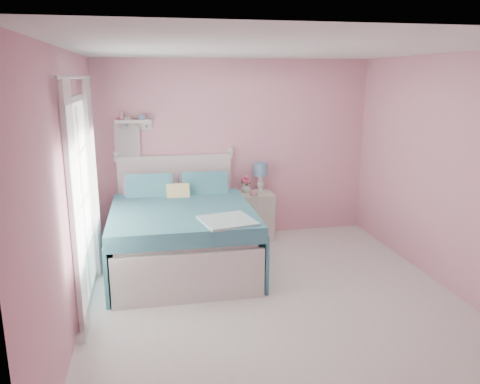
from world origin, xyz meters
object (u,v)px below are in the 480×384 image
object	(u,v)px
teacup	(254,193)
vase	(246,187)
nightstand	(256,215)
bed	(182,234)
table_lamp	(261,171)

from	to	relation	value
teacup	vase	bearing A→B (deg)	106.65
nightstand	teacup	distance (m)	0.42
bed	teacup	world-z (taller)	bed
nightstand	bed	bearing A→B (deg)	-144.37
vase	teacup	xyz separation A→B (m)	(0.07, -0.22, -0.03)
table_lamp	teacup	distance (m)	0.40
bed	nightstand	world-z (taller)	bed
table_lamp	teacup	size ratio (longest dim) A/B	4.04
teacup	nightstand	bearing A→B (deg)	66.97
nightstand	vase	xyz separation A→B (m)	(-0.13, 0.06, 0.42)
nightstand	vase	size ratio (longest dim) A/B	4.94
bed	teacup	distance (m)	1.31
bed	nightstand	xyz separation A→B (m)	(1.15, 0.83, -0.07)
table_lamp	nightstand	bearing A→B (deg)	-131.86
bed	vase	world-z (taller)	bed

